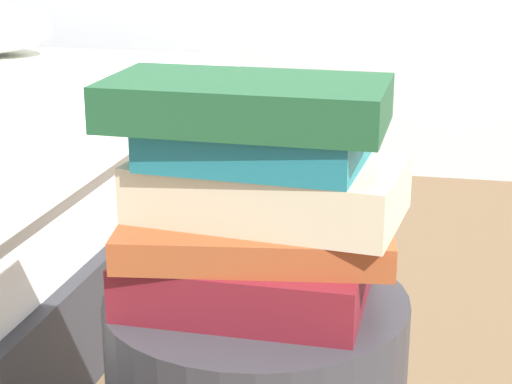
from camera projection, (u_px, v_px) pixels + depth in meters
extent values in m
cube|color=maroon|center=(249.00, 271.00, 0.99)|extent=(0.27, 0.21, 0.06)
cube|color=#994723|center=(255.00, 231.00, 0.97)|extent=(0.32, 0.22, 0.04)
cube|color=beige|center=(269.00, 188.00, 0.96)|extent=(0.31, 0.20, 0.06)
cube|color=#1E727F|center=(261.00, 142.00, 0.94)|extent=(0.24, 0.18, 0.04)
cube|color=#1E512D|center=(246.00, 103.00, 0.92)|extent=(0.30, 0.17, 0.05)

